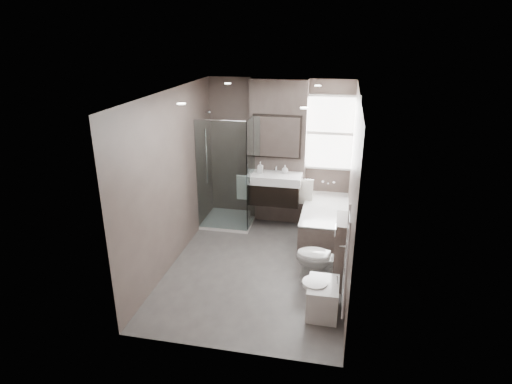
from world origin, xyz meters
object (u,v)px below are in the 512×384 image
(bidet, at_px, (322,297))
(vanity, at_px, (274,188))
(toilet, at_px, (323,258))
(bathtub, at_px, (325,222))

(bidet, bearing_deg, vanity, 112.78)
(vanity, xyz_separation_m, toilet, (0.97, -1.71, -0.35))
(toilet, xyz_separation_m, bidet, (0.04, -0.71, -0.16))
(bathtub, bearing_deg, toilet, -88.14)
(bidet, bearing_deg, bathtub, 92.44)
(vanity, bearing_deg, bathtub, -19.37)
(bathtub, distance_m, toilet, 1.39)
(toilet, distance_m, bidet, 0.72)
(bathtub, distance_m, bidet, 2.09)
(bidet, bearing_deg, toilet, 93.56)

